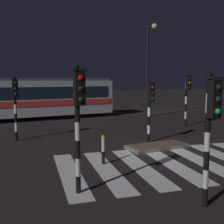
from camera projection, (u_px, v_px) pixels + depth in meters
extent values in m
plane|color=black|center=(158.00, 152.00, 12.26)|extent=(120.00, 120.00, 0.00)
cube|color=#59595E|center=(70.00, 118.00, 22.78)|extent=(80.00, 0.12, 0.03)
cube|color=#59595E|center=(65.00, 116.00, 24.05)|extent=(80.00, 0.12, 0.03)
cube|color=silver|center=(70.00, 173.00, 9.43)|extent=(1.57, 4.76, 0.02)
cube|color=silver|center=(106.00, 170.00, 9.79)|extent=(1.57, 4.76, 0.02)
cube|color=silver|center=(140.00, 167.00, 10.15)|extent=(1.57, 4.76, 0.02)
cube|color=silver|center=(171.00, 164.00, 10.51)|extent=(1.57, 4.76, 0.02)
cube|color=silver|center=(201.00, 161.00, 10.87)|extent=(1.57, 4.76, 0.02)
cube|color=slate|center=(157.00, 147.00, 12.89)|extent=(2.82, 1.21, 0.16)
cube|color=brown|center=(157.00, 145.00, 12.88)|extent=(2.54, 1.09, 0.02)
cylinder|color=black|center=(185.00, 123.00, 18.91)|extent=(0.14, 0.14, 0.51)
cylinder|color=white|center=(186.00, 115.00, 18.85)|extent=(0.14, 0.14, 0.51)
cylinder|color=black|center=(186.00, 108.00, 18.79)|extent=(0.14, 0.14, 0.51)
cylinder|color=white|center=(186.00, 100.00, 18.74)|extent=(0.14, 0.14, 0.51)
cylinder|color=black|center=(186.00, 93.00, 18.68)|extent=(0.14, 0.14, 0.51)
cylinder|color=white|center=(187.00, 85.00, 18.62)|extent=(0.14, 0.14, 0.51)
cylinder|color=black|center=(187.00, 78.00, 18.56)|extent=(0.14, 0.14, 0.51)
cube|color=black|center=(188.00, 83.00, 18.45)|extent=(0.28, 0.20, 0.90)
sphere|color=black|center=(190.00, 79.00, 18.32)|extent=(0.14, 0.14, 0.14)
sphere|color=orange|center=(190.00, 83.00, 18.35)|extent=(0.14, 0.14, 0.14)
sphere|color=black|center=(189.00, 87.00, 18.38)|extent=(0.14, 0.14, 0.14)
cube|color=black|center=(189.00, 75.00, 18.39)|extent=(0.36, 0.24, 0.04)
cylinder|color=black|center=(78.00, 185.00, 7.77)|extent=(0.14, 0.14, 0.50)
cylinder|color=white|center=(78.00, 167.00, 7.71)|extent=(0.14, 0.14, 0.50)
cylinder|color=black|center=(78.00, 149.00, 7.65)|extent=(0.14, 0.14, 0.50)
cylinder|color=white|center=(78.00, 131.00, 7.59)|extent=(0.14, 0.14, 0.50)
cylinder|color=black|center=(77.00, 113.00, 7.53)|extent=(0.14, 0.14, 0.50)
cylinder|color=white|center=(77.00, 94.00, 7.47)|extent=(0.14, 0.14, 0.50)
cylinder|color=black|center=(77.00, 75.00, 7.41)|extent=(0.14, 0.14, 0.50)
cube|color=black|center=(79.00, 89.00, 7.30)|extent=(0.28, 0.20, 0.90)
sphere|color=red|center=(81.00, 78.00, 7.18)|extent=(0.14, 0.14, 0.14)
sphere|color=black|center=(81.00, 89.00, 7.21)|extent=(0.14, 0.14, 0.14)
sphere|color=black|center=(81.00, 100.00, 7.24)|extent=(0.14, 0.14, 0.14)
cube|color=black|center=(79.00, 70.00, 7.25)|extent=(0.36, 0.24, 0.04)
cylinder|color=black|center=(205.00, 197.00, 6.98)|extent=(0.14, 0.14, 0.47)
cylinder|color=white|center=(206.00, 179.00, 6.92)|extent=(0.14, 0.14, 0.47)
cylinder|color=black|center=(206.00, 160.00, 6.87)|extent=(0.14, 0.14, 0.47)
cylinder|color=white|center=(207.00, 142.00, 6.81)|extent=(0.14, 0.14, 0.47)
cylinder|color=black|center=(208.00, 123.00, 6.76)|extent=(0.14, 0.14, 0.47)
cylinder|color=white|center=(209.00, 103.00, 6.70)|extent=(0.14, 0.14, 0.47)
cylinder|color=black|center=(209.00, 83.00, 6.65)|extent=(0.14, 0.14, 0.47)
cube|color=black|center=(214.00, 99.00, 6.54)|extent=(0.28, 0.20, 0.90)
sphere|color=black|center=(219.00, 87.00, 6.41)|extent=(0.14, 0.14, 0.14)
sphere|color=black|center=(218.00, 99.00, 6.44)|extent=(0.14, 0.14, 0.14)
sphere|color=green|center=(218.00, 111.00, 6.47)|extent=(0.14, 0.14, 0.14)
cube|color=black|center=(215.00, 78.00, 6.48)|extent=(0.36, 0.24, 0.04)
cylinder|color=black|center=(149.00, 138.00, 14.04)|extent=(0.14, 0.14, 0.44)
cylinder|color=white|center=(149.00, 129.00, 13.99)|extent=(0.14, 0.14, 0.44)
cylinder|color=black|center=(149.00, 121.00, 13.94)|extent=(0.14, 0.14, 0.44)
cylinder|color=white|center=(149.00, 112.00, 13.88)|extent=(0.14, 0.14, 0.44)
cylinder|color=black|center=(149.00, 103.00, 13.83)|extent=(0.14, 0.14, 0.44)
cylinder|color=white|center=(149.00, 94.00, 13.78)|extent=(0.14, 0.14, 0.44)
cylinder|color=black|center=(149.00, 85.00, 13.73)|extent=(0.14, 0.14, 0.44)
cube|color=black|center=(151.00, 93.00, 13.62)|extent=(0.28, 0.20, 0.90)
sphere|color=red|center=(153.00, 87.00, 13.49)|extent=(0.14, 0.14, 0.14)
sphere|color=black|center=(153.00, 93.00, 13.53)|extent=(0.14, 0.14, 0.14)
sphere|color=black|center=(152.00, 99.00, 13.56)|extent=(0.14, 0.14, 0.14)
cube|color=black|center=(151.00, 83.00, 13.57)|extent=(0.36, 0.24, 0.04)
cylinder|color=black|center=(17.00, 136.00, 14.48)|extent=(0.14, 0.14, 0.47)
cylinder|color=white|center=(16.00, 127.00, 14.43)|extent=(0.14, 0.14, 0.47)
cylinder|color=black|center=(16.00, 118.00, 14.37)|extent=(0.14, 0.14, 0.47)
cylinder|color=white|center=(15.00, 109.00, 14.32)|extent=(0.14, 0.14, 0.47)
cylinder|color=black|center=(15.00, 100.00, 14.26)|extent=(0.14, 0.14, 0.47)
cylinder|color=white|center=(15.00, 91.00, 14.21)|extent=(0.14, 0.14, 0.47)
cylinder|color=black|center=(14.00, 81.00, 14.15)|extent=(0.14, 0.14, 0.47)
cube|color=black|center=(15.00, 89.00, 14.04)|extent=(0.28, 0.20, 0.90)
sphere|color=black|center=(15.00, 83.00, 13.92)|extent=(0.14, 0.14, 0.14)
sphere|color=black|center=(15.00, 89.00, 13.95)|extent=(0.14, 0.14, 0.14)
sphere|color=black|center=(16.00, 94.00, 13.98)|extent=(0.14, 0.14, 0.14)
cube|color=black|center=(15.00, 79.00, 13.99)|extent=(0.36, 0.24, 0.04)
cylinder|color=black|center=(147.00, 72.00, 23.19)|extent=(0.18, 0.18, 7.51)
cylinder|color=black|center=(151.00, 26.00, 22.37)|extent=(0.10, 0.90, 0.10)
sphere|color=#F9E08C|center=(154.00, 26.00, 21.98)|extent=(0.44, 0.44, 0.44)
cube|color=#B2BCC1|center=(8.00, 99.00, 21.09)|extent=(16.58, 2.50, 2.70)
cube|color=red|center=(10.00, 105.00, 20.01)|extent=(16.25, 0.04, 0.44)
cube|color=red|center=(6.00, 102.00, 22.26)|extent=(16.25, 0.04, 0.44)
cube|color=black|center=(9.00, 94.00, 19.93)|extent=(15.75, 0.03, 0.90)
cube|color=#4C4C51|center=(7.00, 80.00, 20.93)|extent=(16.25, 2.30, 0.20)
cube|color=black|center=(66.00, 115.00, 23.35)|extent=(2.20, 2.00, 0.35)
sphere|color=#F9F2CC|center=(106.00, 100.00, 24.94)|extent=(0.24, 0.24, 0.24)
cylinder|color=black|center=(103.00, 158.00, 10.42)|extent=(0.12, 0.12, 0.50)
cylinder|color=white|center=(103.00, 145.00, 10.37)|extent=(0.12, 0.12, 0.50)
sphere|color=yellow|center=(103.00, 137.00, 10.33)|extent=(0.12, 0.12, 0.12)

